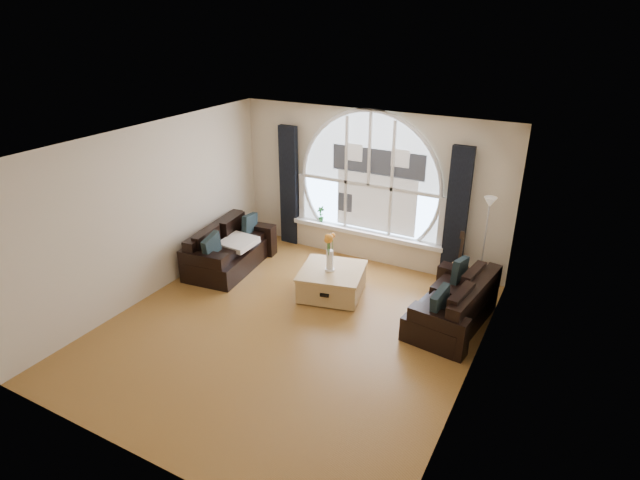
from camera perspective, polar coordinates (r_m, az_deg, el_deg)
The scene contains 21 objects.
ground at distance 7.62m, azimuth -3.26°, elevation -9.69°, with size 5.00×5.50×0.01m, color brown.
ceiling at distance 6.52m, azimuth -3.82°, elevation 10.46°, with size 5.00×5.50×0.01m, color silver.
wall_back at distance 9.24m, azimuth 5.48°, elevation 5.82°, with size 5.00×0.01×2.70m, color beige.
wall_front at distance 5.15m, azimuth -20.09°, elevation -11.61°, with size 5.00×0.01×2.70m, color beige.
wall_left at distance 8.46m, azimuth -18.13°, elevation 2.94°, with size 0.01×5.50×2.70m, color beige.
wall_right at distance 6.15m, azimuth 16.84°, elevation -4.97°, with size 0.01×5.50×2.70m, color beige.
attic_slope at distance 5.80m, azimuth 15.13°, elevation 4.34°, with size 0.92×5.50×0.72m, color silver.
arched_window at distance 9.14m, azimuth 5.47°, elevation 7.41°, with size 2.60×0.06×2.15m, color silver.
window_sill at distance 9.45m, azimuth 5.04°, elevation 0.82°, with size 2.90×0.22×0.08m, color white.
window_frame at distance 9.11m, azimuth 5.39°, elevation 7.36°, with size 2.76×0.08×2.15m, color white.
neighbor_house at distance 9.11m, azimuth 6.27°, elevation 6.49°, with size 1.70×0.02×1.50m, color silver.
curtain_left at distance 9.90m, azimuth -3.42°, elevation 5.92°, with size 0.35×0.12×2.30m, color black.
curtain_right at distance 8.75m, azimuth 14.78°, elevation 2.64°, with size 0.35×0.12×2.30m, color black.
sofa_left at distance 9.26m, azimuth -9.85°, elevation -0.72°, with size 0.84×1.68×0.75m, color black.
sofa_right at distance 7.74m, azimuth 14.33°, elevation -6.40°, with size 0.82×1.63×0.73m, color black.
coffee_chest at distance 8.34m, azimuth 1.32°, elevation -4.50°, with size 0.98×0.98×0.48m, color tan.
throw_blanket at distance 9.15m, azimuth -8.96°, elevation -0.27°, with size 0.55×0.55×0.10m, color silver.
vase_flowers at distance 8.06m, azimuth 1.10°, elevation -0.88°, with size 0.24×0.24×0.70m, color white.
floor_lamp at distance 8.63m, azimuth 17.59°, elevation -0.52°, with size 0.24×0.24×1.60m, color #B2B2B2.
guitar at distance 8.68m, azimuth 15.20°, elevation -2.06°, with size 0.36×0.24×1.06m, color brown.
potted_plant at distance 9.75m, azimuth 0.10°, elevation 2.87°, with size 0.16×0.11×0.30m, color #1E6023.
Camera 1 is at (3.37, -5.36, 4.23)m, focal length 29.11 mm.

